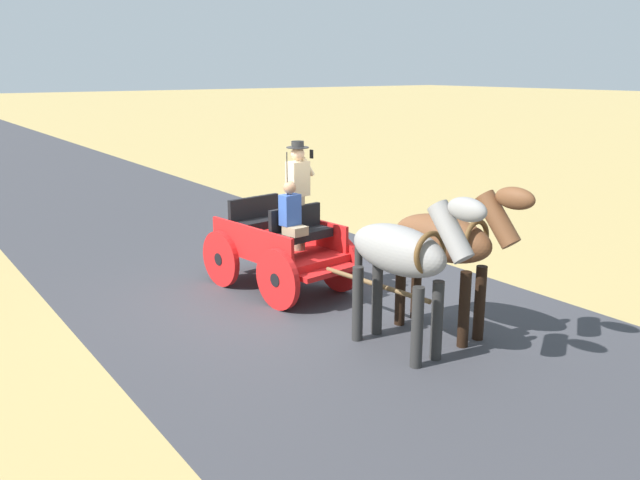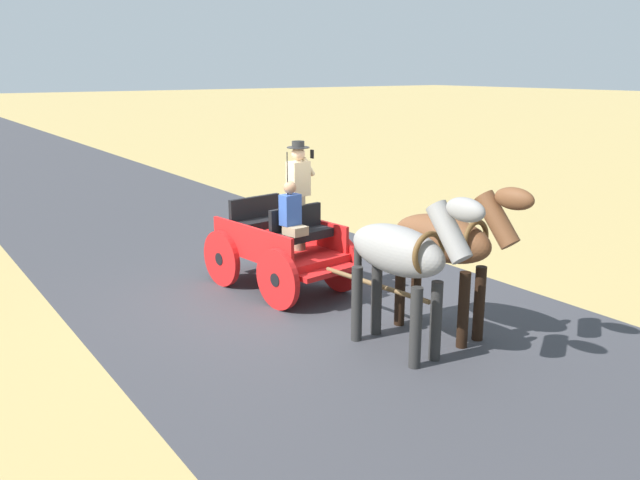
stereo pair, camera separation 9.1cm
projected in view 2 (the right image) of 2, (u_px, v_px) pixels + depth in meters
The scene contains 5 objects.
ground_plane at pixel (289, 294), 10.95m from camera, with size 200.00×200.00×0.00m, color tan.
road_surface at pixel (289, 294), 10.95m from camera, with size 6.77×160.00×0.01m, color #38383D.
horse_drawn_carriage at pixel (283, 242), 10.99m from camera, with size 1.71×4.51×2.50m.
horse_near_side at pixel (448, 243), 8.96m from camera, with size 0.78×2.15×2.21m.
horse_off_side at pixel (403, 255), 8.37m from camera, with size 0.67×2.13×2.21m.
Camera 2 is at (5.45, 8.84, 3.62)m, focal length 37.21 mm.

